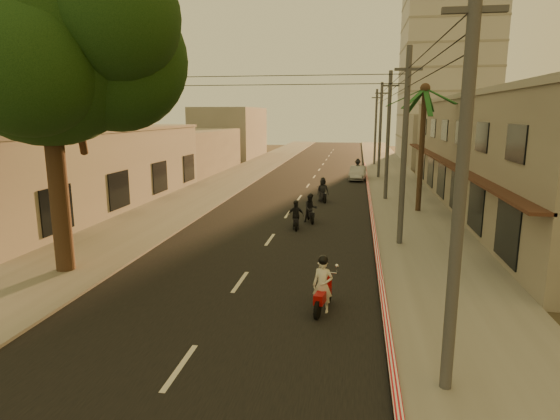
{
  "coord_description": "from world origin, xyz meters",
  "views": [
    {
      "loc": [
        4.1,
        -13.86,
        6.07
      ],
      "look_at": [
        1.0,
        4.97,
        2.15
      ],
      "focal_mm": 30.0,
      "sensor_mm": 36.0,
      "label": 1
    }
  ],
  "objects_px": {
    "palm_tree": "(425,96)",
    "scooter_red": "(323,287)",
    "scooter_far_b": "(358,169)",
    "parked_car": "(358,173)",
    "scooter_far_a": "(323,191)",
    "broadleaf_tree": "(57,46)",
    "scooter_mid_b": "(296,216)",
    "scooter_mid_a": "(310,209)"
  },
  "relations": [
    {
      "from": "scooter_mid_a",
      "to": "scooter_mid_b",
      "type": "relative_size",
      "value": 1.05
    },
    {
      "from": "scooter_far_a",
      "to": "scooter_far_b",
      "type": "xyz_separation_m",
      "value": [
        2.4,
        13.65,
        0.06
      ]
    },
    {
      "from": "palm_tree",
      "to": "scooter_far_b",
      "type": "distance_m",
      "value": 17.87
    },
    {
      "from": "scooter_mid_a",
      "to": "scooter_far_b",
      "type": "relative_size",
      "value": 0.91
    },
    {
      "from": "broadleaf_tree",
      "to": "scooter_mid_a",
      "type": "distance_m",
      "value": 15.05
    },
    {
      "from": "broadleaf_tree",
      "to": "scooter_mid_b",
      "type": "relative_size",
      "value": 7.49
    },
    {
      "from": "broadleaf_tree",
      "to": "scooter_far_b",
      "type": "bearing_deg",
      "value": 70.26
    },
    {
      "from": "scooter_far_b",
      "to": "parked_car",
      "type": "distance_m",
      "value": 1.89
    },
    {
      "from": "scooter_mid_a",
      "to": "scooter_far_a",
      "type": "bearing_deg",
      "value": 71.64
    },
    {
      "from": "palm_tree",
      "to": "scooter_red",
      "type": "xyz_separation_m",
      "value": [
        -4.81,
        -16.11,
        -6.33
      ]
    },
    {
      "from": "broadleaf_tree",
      "to": "scooter_red",
      "type": "relative_size",
      "value": 6.5
    },
    {
      "from": "palm_tree",
      "to": "scooter_red",
      "type": "relative_size",
      "value": 4.4
    },
    {
      "from": "scooter_far_a",
      "to": "parked_car",
      "type": "height_order",
      "value": "scooter_far_a"
    },
    {
      "from": "palm_tree",
      "to": "scooter_far_b",
      "type": "relative_size",
      "value": 4.4
    },
    {
      "from": "scooter_mid_b",
      "to": "scooter_far_a",
      "type": "bearing_deg",
      "value": 74.6
    },
    {
      "from": "palm_tree",
      "to": "scooter_far_a",
      "type": "bearing_deg",
      "value": 156.99
    },
    {
      "from": "scooter_mid_a",
      "to": "parked_car",
      "type": "distance_m",
      "value": 18.44
    },
    {
      "from": "scooter_red",
      "to": "scooter_far_a",
      "type": "distance_m",
      "value": 18.8
    },
    {
      "from": "palm_tree",
      "to": "scooter_mid_a",
      "type": "bearing_deg",
      "value": -149.03
    },
    {
      "from": "scooter_mid_b",
      "to": "scooter_far_b",
      "type": "bearing_deg",
      "value": 72.03
    },
    {
      "from": "broadleaf_tree",
      "to": "scooter_red",
      "type": "bearing_deg",
      "value": -12.98
    },
    {
      "from": "scooter_far_a",
      "to": "scooter_mid_b",
      "type": "bearing_deg",
      "value": -114.14
    },
    {
      "from": "palm_tree",
      "to": "scooter_mid_a",
      "type": "distance_m",
      "value": 9.83
    },
    {
      "from": "scooter_mid_a",
      "to": "parked_car",
      "type": "xyz_separation_m",
      "value": [
        2.63,
        18.25,
        -0.13
      ]
    },
    {
      "from": "scooter_red",
      "to": "scooter_mid_b",
      "type": "bearing_deg",
      "value": 112.66
    },
    {
      "from": "scooter_red",
      "to": "scooter_mid_b",
      "type": "distance_m",
      "value": 10.76
    },
    {
      "from": "scooter_mid_b",
      "to": "parked_car",
      "type": "xyz_separation_m",
      "value": [
        3.26,
        19.99,
        -0.07
      ]
    },
    {
      "from": "scooter_far_a",
      "to": "scooter_far_b",
      "type": "distance_m",
      "value": 13.86
    },
    {
      "from": "broadleaf_tree",
      "to": "scooter_far_a",
      "type": "height_order",
      "value": "broadleaf_tree"
    },
    {
      "from": "parked_car",
      "to": "scooter_mid_a",
      "type": "bearing_deg",
      "value": -93.83
    },
    {
      "from": "scooter_far_a",
      "to": "palm_tree",
      "type": "bearing_deg",
      "value": -41.29
    },
    {
      "from": "palm_tree",
      "to": "parked_car",
      "type": "distance_m",
      "value": 16.25
    },
    {
      "from": "palm_tree",
      "to": "scooter_mid_b",
      "type": "distance_m",
      "value": 11.05
    },
    {
      "from": "scooter_mid_b",
      "to": "scooter_red",
      "type": "bearing_deg",
      "value": -87.59
    },
    {
      "from": "broadleaf_tree",
      "to": "scooter_far_a",
      "type": "distance_m",
      "value": 20.04
    },
    {
      "from": "broadleaf_tree",
      "to": "scooter_red",
      "type": "distance_m",
      "value": 12.64
    },
    {
      "from": "palm_tree",
      "to": "scooter_far_b",
      "type": "xyz_separation_m",
      "value": [
        -3.8,
        16.29,
        -6.29
      ]
    },
    {
      "from": "palm_tree",
      "to": "parked_car",
      "type": "xyz_separation_m",
      "value": [
        -3.79,
        14.4,
        -6.5
      ]
    },
    {
      "from": "palm_tree",
      "to": "parked_car",
      "type": "bearing_deg",
      "value": 104.72
    },
    {
      "from": "scooter_far_a",
      "to": "broadleaf_tree",
      "type": "bearing_deg",
      "value": -135.32
    },
    {
      "from": "broadleaf_tree",
      "to": "parked_car",
      "type": "bearing_deg",
      "value": 69.04
    },
    {
      "from": "scooter_red",
      "to": "palm_tree",
      "type": "bearing_deg",
      "value": 84.08
    }
  ]
}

